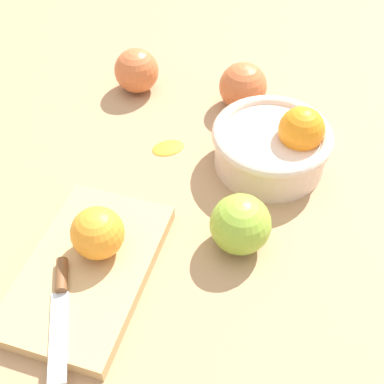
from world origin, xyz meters
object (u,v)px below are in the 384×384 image
Objects in this scene: orange_on_board at (98,233)px; apple_back_center at (240,224)px; knife at (59,299)px; apple_back_left at (243,86)px; bowl at (274,144)px; cutting_board at (88,270)px; apple_front_left at (137,71)px.

apple_back_center is at bearing 123.09° from orange_on_board.
apple_back_center reaches higher than knife.
orange_on_board is 0.09m from knife.
apple_back_left and apple_back_center have the same top height.
bowl is at bearing 151.70° from orange_on_board.
cutting_board is at bearing -50.57° from apple_back_center.
orange_on_board is at bearing -28.30° from bowl.
cutting_board is 3.05× the size of apple_back_center.
bowl is 0.37m from knife.
apple_back_left is 1.04× the size of apple_front_left.
bowl is 0.15m from apple_back_left.
cutting_board is 0.20m from apple_back_center.
orange_on_board reaches higher than knife.
orange_on_board is at bearing 177.54° from knife.
bowl is 2.66× the size of orange_on_board.
bowl is at bearing 39.15° from apple_back_left.
orange_on_board is 0.38m from apple_back_left.
apple_front_left is at bearing -162.57° from knife.
orange_on_board is at bearing 173.85° from cutting_board.
cutting_board is 3.15× the size of apple_front_left.
cutting_board is 1.74× the size of knife.
bowl is 2.30× the size of apple_front_left.
orange_on_board is 0.37m from apple_front_left.
orange_on_board is at bearing 21.91° from apple_front_left.
apple_back_center is at bearing 129.43° from cutting_board.
cutting_board is at bearing -7.03° from apple_back_left.
bowl is 0.29m from apple_front_left.
knife is at bearing -40.09° from apple_back_center.
apple_front_left is at bearing -160.02° from cutting_board.
knife is 0.24m from apple_back_center.
orange_on_board reaches higher than cutting_board.
apple_back_center is at bearing 20.41° from apple_back_left.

